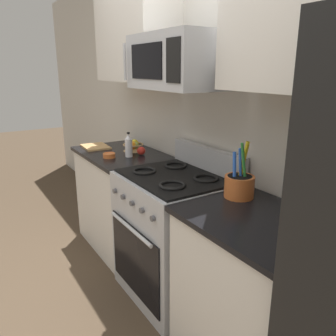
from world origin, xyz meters
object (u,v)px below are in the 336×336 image
object	(u,v)px
bottle_vinegar	(129,146)
prep_bowl	(109,155)
utensil_crock	(239,185)
range_oven	(174,235)
fruit_basket	(133,146)
cutting_board	(96,147)
apple_loose	(141,151)
microwave	(179,62)

from	to	relation	value
bottle_vinegar	prep_bowl	distance (m)	0.18
utensil_crock	prep_bowl	bearing A→B (deg)	-167.17
range_oven	fruit_basket	distance (m)	0.99
fruit_basket	bottle_vinegar	size ratio (longest dim) A/B	0.89
range_oven	prep_bowl	world-z (taller)	range_oven
utensil_crock	cutting_board	size ratio (longest dim) A/B	1.14
apple_loose	bottle_vinegar	bearing A→B (deg)	-91.10
range_oven	cutting_board	world-z (taller)	range_oven
range_oven	cutting_board	xyz separation A→B (m)	(-1.18, -0.12, 0.44)
cutting_board	utensil_crock	bearing A→B (deg)	8.25
utensil_crock	bottle_vinegar	size ratio (longest dim) A/B	1.58
range_oven	utensil_crock	size ratio (longest dim) A/B	3.27
prep_bowl	cutting_board	bearing A→B (deg)	174.48
prep_bowl	apple_loose	bearing A→B (deg)	77.53
range_oven	prep_bowl	distance (m)	0.89
apple_loose	prep_bowl	xyz separation A→B (m)	(-0.06, -0.27, -0.02)
fruit_basket	apple_loose	size ratio (longest dim) A/B	2.56
apple_loose	bottle_vinegar	world-z (taller)	bottle_vinegar
utensil_crock	cutting_board	distance (m)	1.70
range_oven	utensil_crock	distance (m)	0.73
microwave	cutting_board	distance (m)	1.41
microwave	bottle_vinegar	xyz separation A→B (m)	(-0.69, -0.04, -0.67)
cutting_board	prep_bowl	bearing A→B (deg)	-5.52
utensil_crock	fruit_basket	size ratio (longest dim) A/B	1.78
microwave	cutting_board	bearing A→B (deg)	-172.63
microwave	apple_loose	size ratio (longest dim) A/B	9.31
microwave	range_oven	bearing A→B (deg)	-89.91
cutting_board	bottle_vinegar	bearing A→B (deg)	13.25
range_oven	cutting_board	size ratio (longest dim) A/B	3.74
bottle_vinegar	fruit_basket	bearing A→B (deg)	143.89
range_oven	apple_loose	size ratio (longest dim) A/B	14.88
fruit_basket	prep_bowl	size ratio (longest dim) A/B	1.79
utensil_crock	prep_bowl	distance (m)	1.29
apple_loose	cutting_board	distance (m)	0.54
bottle_vinegar	prep_bowl	size ratio (longest dim) A/B	2.01
microwave	fruit_basket	size ratio (longest dim) A/B	3.63
utensil_crock	bottle_vinegar	distance (m)	1.20
apple_loose	microwave	bearing A→B (deg)	-6.58
microwave	bottle_vinegar	distance (m)	0.96
range_oven	apple_loose	distance (m)	0.84
bottle_vinegar	prep_bowl	bearing A→B (deg)	-110.43
microwave	prep_bowl	world-z (taller)	microwave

